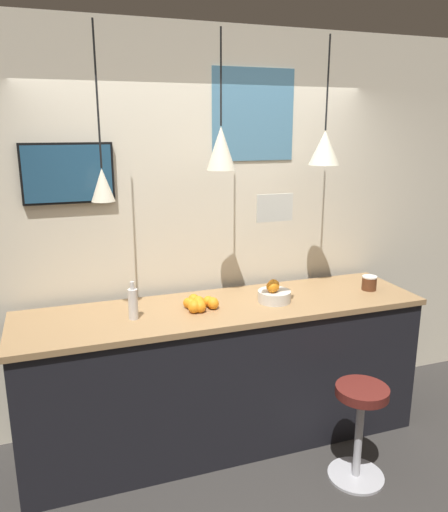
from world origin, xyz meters
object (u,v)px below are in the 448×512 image
object	(u,v)px
bar_stool	(360,418)
mounted_tv	(68,173)
spread_jar	(369,283)
juice_bottle	(133,303)
fruit_bowl	(274,293)

from	to	relation	value
bar_stool	mounted_tv	distance (m)	2.45
spread_jar	bar_stool	bearing A→B (deg)	-125.74
juice_bottle	spread_jar	world-z (taller)	juice_bottle
fruit_bowl	juice_bottle	bearing A→B (deg)	179.78
bar_stool	mounted_tv	xyz separation A→B (m)	(-1.61, 1.11, 1.48)
fruit_bowl	juice_bottle	xyz separation A→B (m)	(-0.98, 0.00, 0.04)
spread_jar	mounted_tv	xyz separation A→B (m)	(-2.08, 0.46, 0.83)
fruit_bowl	bar_stool	bearing A→B (deg)	-63.98
juice_bottle	mounted_tv	world-z (taller)	mounted_tv
bar_stool	spread_jar	world-z (taller)	spread_jar
fruit_bowl	mounted_tv	world-z (taller)	mounted_tv
spread_jar	mounted_tv	world-z (taller)	mounted_tv
bar_stool	fruit_bowl	world-z (taller)	fruit_bowl
juice_bottle	spread_jar	size ratio (longest dim) A/B	2.27
bar_stool	juice_bottle	size ratio (longest dim) A/B	2.63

